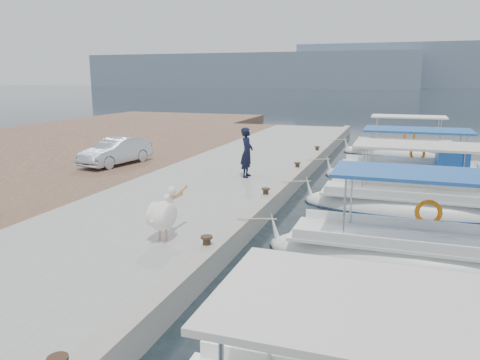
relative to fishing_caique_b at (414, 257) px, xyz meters
name	(u,v)px	position (x,y,z in m)	size (l,w,h in m)	color
ground	(263,227)	(-4.22, 1.46, -0.12)	(400.00, 400.00, 0.00)	black
concrete_quay	(227,178)	(-7.22, 6.46, 0.13)	(6.00, 40.00, 0.50)	gray
quay_curb	(293,175)	(-4.44, 6.46, 0.44)	(0.44, 40.00, 0.12)	gray
cobblestone_strip	(123,171)	(-12.22, 6.46, 0.13)	(4.00, 40.00, 0.50)	brown
distant_hills	(471,69)	(25.39, 202.95, 7.49)	(330.00, 60.00, 18.00)	slate
fishing_caique_b	(414,257)	(0.00, 0.00, 0.00)	(7.27, 2.18, 2.83)	white
fishing_caique_c	(414,206)	(0.11, 4.84, 0.00)	(7.49, 2.43, 2.83)	white
fishing_caique_d	(412,176)	(0.12, 9.73, 0.06)	(7.28, 2.53, 2.83)	white
fishing_caique_e	(403,152)	(-0.25, 16.91, 0.00)	(6.76, 2.24, 2.83)	white
mooring_bollards	(266,192)	(-4.57, 2.96, 0.57)	(0.28, 20.28, 0.33)	black
pelican	(163,214)	(-5.83, -1.73, 1.02)	(0.63, 1.61, 1.25)	tan
fisherman	(247,153)	(-6.17, 5.88, 1.36)	(0.72, 0.47, 1.97)	black
parked_car	(116,151)	(-12.61, 6.55, 0.98)	(1.27, 3.65, 1.20)	#A4AFBC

